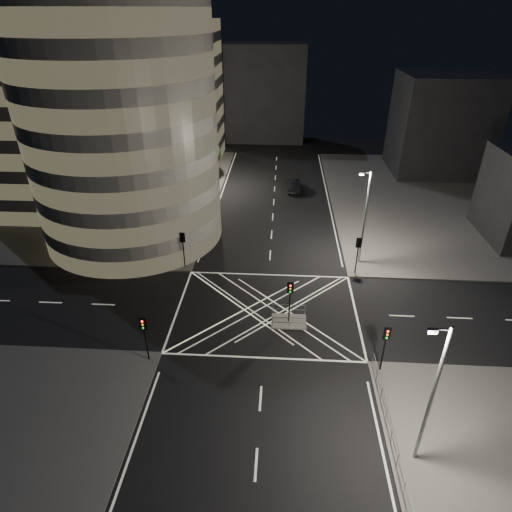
# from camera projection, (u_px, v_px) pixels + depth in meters

# --- Properties ---
(ground) EXTENTS (120.00, 120.00, 0.00)m
(ground) POSITION_uv_depth(u_px,v_px,m) (266.00, 311.00, 38.44)
(ground) COLOR black
(ground) RESTS_ON ground
(sidewalk_far_left) EXTENTS (42.00, 42.00, 0.15)m
(sidewalk_far_left) POSITION_uv_depth(u_px,v_px,m) (78.00, 191.00, 63.26)
(sidewalk_far_left) COLOR #565351
(sidewalk_far_left) RESTS_ON ground
(sidewalk_far_right) EXTENTS (42.00, 42.00, 0.15)m
(sidewalk_far_right) POSITION_uv_depth(u_px,v_px,m) (480.00, 201.00, 60.14)
(sidewalk_far_right) COLOR #565351
(sidewalk_far_right) RESTS_ON ground
(central_island) EXTENTS (3.00, 2.00, 0.15)m
(central_island) POSITION_uv_depth(u_px,v_px,m) (289.00, 322.00, 37.00)
(central_island) COLOR slate
(central_island) RESTS_ON ground
(office_tower_curved) EXTENTS (30.00, 29.00, 27.20)m
(office_tower_curved) POSITION_uv_depth(u_px,v_px,m) (95.00, 117.00, 49.37)
(office_tower_curved) COLOR gray
(office_tower_curved) RESTS_ON sidewalk_far_left
(office_block_rear) EXTENTS (24.00, 16.00, 22.00)m
(office_block_rear) POSITION_uv_depth(u_px,v_px,m) (144.00, 95.00, 70.27)
(office_block_rear) COLOR gray
(office_block_rear) RESTS_ON sidewalk_far_left
(building_right_far) EXTENTS (14.00, 12.00, 15.00)m
(building_right_far) POSITION_uv_depth(u_px,v_px,m) (441.00, 124.00, 67.72)
(building_right_far) COLOR black
(building_right_far) RESTS_ON sidewalk_far_right
(building_far_end) EXTENTS (18.00, 8.00, 18.00)m
(building_far_end) POSITION_uv_depth(u_px,v_px,m) (259.00, 94.00, 84.19)
(building_far_end) COLOR black
(building_far_end) RESTS_ON ground
(tree_a) EXTENTS (4.09, 4.09, 6.51)m
(tree_a) POSITION_uv_depth(u_px,v_px,m) (170.00, 221.00, 44.61)
(tree_a) COLOR black
(tree_a) RESTS_ON sidewalk_far_left
(tree_b) EXTENTS (4.28, 4.28, 6.85)m
(tree_b) POSITION_uv_depth(u_px,v_px,m) (182.00, 197.00, 49.67)
(tree_b) COLOR black
(tree_b) RESTS_ON sidewalk_far_left
(tree_c) EXTENTS (3.92, 3.92, 7.12)m
(tree_c) POSITION_uv_depth(u_px,v_px,m) (192.00, 176.00, 54.62)
(tree_c) COLOR black
(tree_c) RESTS_ON sidewalk_far_left
(tree_d) EXTENTS (4.40, 4.40, 7.30)m
(tree_d) POSITION_uv_depth(u_px,v_px,m) (200.00, 162.00, 59.84)
(tree_d) COLOR black
(tree_d) RESTS_ON sidewalk_far_left
(tree_e) EXTENTS (4.16, 4.16, 6.51)m
(tree_e) POSITION_uv_depth(u_px,v_px,m) (207.00, 154.00, 65.35)
(tree_e) COLOR black
(tree_e) RESTS_ON sidewalk_far_left
(traffic_signal_fl) EXTENTS (0.55, 0.22, 4.00)m
(traffic_signal_fl) POSITION_uv_depth(u_px,v_px,m) (183.00, 243.00, 43.32)
(traffic_signal_fl) COLOR black
(traffic_signal_fl) RESTS_ON sidewalk_far_left
(traffic_signal_nl) EXTENTS (0.55, 0.22, 4.00)m
(traffic_signal_nl) POSITION_uv_depth(u_px,v_px,m) (144.00, 331.00, 31.58)
(traffic_signal_nl) COLOR black
(traffic_signal_nl) RESTS_ON sidewalk_near_left
(traffic_signal_fr) EXTENTS (0.55, 0.22, 4.00)m
(traffic_signal_fr) POSITION_uv_depth(u_px,v_px,m) (358.00, 249.00, 42.37)
(traffic_signal_fr) COLOR black
(traffic_signal_fr) RESTS_ON sidewalk_far_right
(traffic_signal_nr) EXTENTS (0.55, 0.22, 4.00)m
(traffic_signal_nr) POSITION_uv_depth(u_px,v_px,m) (386.00, 341.00, 30.63)
(traffic_signal_nr) COLOR black
(traffic_signal_nr) RESTS_ON sidewalk_near_right
(traffic_signal_island) EXTENTS (0.55, 0.22, 4.00)m
(traffic_signal_island) POSITION_uv_depth(u_px,v_px,m) (290.00, 295.00, 35.57)
(traffic_signal_island) COLOR black
(traffic_signal_island) RESTS_ON central_island
(street_lamp_left_near) EXTENTS (1.25, 0.25, 10.00)m
(street_lamp_left_near) POSITION_uv_depth(u_px,v_px,m) (185.00, 199.00, 46.52)
(street_lamp_left_near) COLOR slate
(street_lamp_left_near) RESTS_ON sidewalk_far_left
(street_lamp_left_far) EXTENTS (1.25, 0.25, 10.00)m
(street_lamp_left_far) POSITION_uv_depth(u_px,v_px,m) (211.00, 152.00, 62.06)
(street_lamp_left_far) COLOR slate
(street_lamp_left_far) RESTS_ON sidewalk_far_left
(street_lamp_right_far) EXTENTS (1.25, 0.25, 10.00)m
(street_lamp_right_far) POSITION_uv_depth(u_px,v_px,m) (365.00, 215.00, 42.92)
(street_lamp_right_far) COLOR slate
(street_lamp_right_far) RESTS_ON sidewalk_far_right
(street_lamp_right_near) EXTENTS (1.25, 0.25, 10.00)m
(street_lamp_right_near) POSITION_uv_depth(u_px,v_px,m) (431.00, 394.00, 23.06)
(street_lamp_right_near) COLOR slate
(street_lamp_right_near) RESTS_ON sidewalk_near_right
(railing_near_right) EXTENTS (0.06, 11.70, 1.10)m
(railing_near_right) POSITION_uv_depth(u_px,v_px,m) (389.00, 424.00, 27.15)
(railing_near_right) COLOR slate
(railing_near_right) RESTS_ON sidewalk_near_right
(railing_island_south) EXTENTS (2.80, 0.06, 1.10)m
(railing_island_south) POSITION_uv_depth(u_px,v_px,m) (289.00, 322.00, 35.91)
(railing_island_south) COLOR slate
(railing_island_south) RESTS_ON central_island
(railing_island_north) EXTENTS (2.80, 0.06, 1.10)m
(railing_island_north) POSITION_uv_depth(u_px,v_px,m) (289.00, 309.00, 37.46)
(railing_island_north) COLOR slate
(railing_island_north) RESTS_ON central_island
(sedan) EXTENTS (2.12, 5.20, 1.68)m
(sedan) POSITION_uv_depth(u_px,v_px,m) (293.00, 185.00, 63.36)
(sedan) COLOR black
(sedan) RESTS_ON ground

